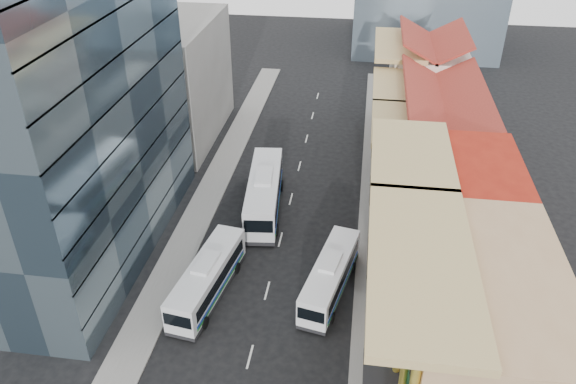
% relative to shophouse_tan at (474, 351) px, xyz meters
% --- Properties ---
extents(sidewalk_right, '(3.00, 90.00, 0.15)m').
position_rel_shophouse_tan_xyz_m(sidewalk_right, '(-5.50, 17.00, -5.92)').
color(sidewalk_right, slate).
rests_on(sidewalk_right, ground).
extents(sidewalk_left, '(3.00, 90.00, 0.15)m').
position_rel_shophouse_tan_xyz_m(sidewalk_left, '(-22.50, 17.00, -5.92)').
color(sidewalk_left, slate).
rests_on(sidewalk_left, ground).
extents(shophouse_tan, '(8.00, 14.00, 12.00)m').
position_rel_shophouse_tan_xyz_m(shophouse_tan, '(0.00, 0.00, 0.00)').
color(shophouse_tan, tan).
rests_on(shophouse_tan, ground).
extents(shophouse_red, '(8.00, 10.00, 12.00)m').
position_rel_shophouse_tan_xyz_m(shophouse_red, '(0.00, 12.00, 0.00)').
color(shophouse_red, '#A72312').
rests_on(shophouse_red, ground).
extents(shophouse_cream_near, '(8.00, 9.00, 10.00)m').
position_rel_shophouse_tan_xyz_m(shophouse_cream_near, '(0.00, 21.50, -1.00)').
color(shophouse_cream_near, silver).
rests_on(shophouse_cream_near, ground).
extents(shophouse_cream_mid, '(8.00, 9.00, 10.00)m').
position_rel_shophouse_tan_xyz_m(shophouse_cream_mid, '(0.00, 30.50, -1.00)').
color(shophouse_cream_mid, silver).
rests_on(shophouse_cream_mid, ground).
extents(shophouse_cream_far, '(8.00, 12.00, 11.00)m').
position_rel_shophouse_tan_xyz_m(shophouse_cream_far, '(0.00, 41.00, -0.50)').
color(shophouse_cream_far, silver).
rests_on(shophouse_cream_far, ground).
extents(office_tower, '(12.00, 26.00, 30.00)m').
position_rel_shophouse_tan_xyz_m(office_tower, '(-31.00, 14.00, 9.00)').
color(office_tower, '#3A4E5D').
rests_on(office_tower, ground).
extents(office_block_far, '(10.00, 18.00, 14.00)m').
position_rel_shophouse_tan_xyz_m(office_block_far, '(-30.00, 37.00, 1.00)').
color(office_block_far, gray).
rests_on(office_block_far, ground).
extents(bus_left_near, '(4.03, 10.88, 3.41)m').
position_rel_shophouse_tan_xyz_m(bus_left_near, '(-18.56, 8.93, -4.29)').
color(bus_left_near, silver).
rests_on(bus_left_near, ground).
extents(bus_left_far, '(4.21, 12.90, 4.06)m').
position_rel_shophouse_tan_xyz_m(bus_left_far, '(-16.31, 21.68, -3.97)').
color(bus_left_far, silver).
rests_on(bus_left_far, ground).
extents(bus_right, '(4.38, 10.40, 3.25)m').
position_rel_shophouse_tan_xyz_m(bus_right, '(-8.98, 10.65, -4.38)').
color(bus_right, white).
rests_on(bus_right, ground).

